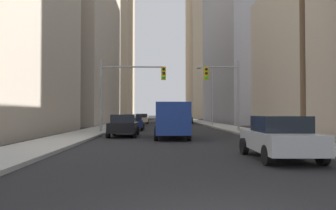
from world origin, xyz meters
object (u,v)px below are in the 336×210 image
(traffic_signal_near_left, at_px, (130,82))
(sedan_black, at_px, (124,125))
(sedan_silver, at_px, (279,137))
(sedan_green, at_px, (186,118))
(cargo_van_blue, at_px, (171,118))
(traffic_signal_near_right, at_px, (224,84))
(sedan_navy, at_px, (133,122))
(sedan_beige, at_px, (142,119))

(traffic_signal_near_left, bearing_deg, sedan_black, -91.13)
(sedan_silver, xyz_separation_m, sedan_green, (0.23, 39.83, 0.00))
(sedan_black, relative_size, traffic_signal_near_left, 0.70)
(sedan_silver, bearing_deg, sedan_black, 120.98)
(cargo_van_blue, bearing_deg, sedan_silver, -69.83)
(sedan_black, bearing_deg, sedan_green, 76.63)
(sedan_black, bearing_deg, traffic_signal_near_left, 88.87)
(traffic_signal_near_left, relative_size, traffic_signal_near_right, 1.00)
(sedan_green, bearing_deg, sedan_black, -103.37)
(sedan_navy, xyz_separation_m, sedan_beige, (-0.12, 18.17, 0.00))
(sedan_silver, relative_size, traffic_signal_near_left, 0.71)
(sedan_silver, height_order, sedan_beige, same)
(cargo_van_blue, xyz_separation_m, traffic_signal_near_right, (4.54, 5.65, 2.71))
(sedan_silver, bearing_deg, traffic_signal_near_right, 85.64)
(sedan_beige, xyz_separation_m, traffic_signal_near_right, (7.82, -22.19, 3.23))
(sedan_navy, xyz_separation_m, traffic_signal_near_right, (7.71, -4.02, 3.23))
(sedan_silver, xyz_separation_m, sedan_navy, (-6.57, 18.94, 0.00))
(sedan_beige, bearing_deg, traffic_signal_near_left, -89.63)
(sedan_beige, height_order, traffic_signal_near_left, traffic_signal_near_left)
(sedan_black, distance_m, traffic_signal_near_left, 5.13)
(cargo_van_blue, height_order, traffic_signal_near_left, traffic_signal_near_left)
(cargo_van_blue, relative_size, sedan_navy, 1.23)
(sedan_navy, height_order, traffic_signal_near_left, traffic_signal_near_left)
(sedan_silver, relative_size, sedan_green, 1.01)
(traffic_signal_near_left, bearing_deg, sedan_green, 74.79)
(cargo_van_blue, relative_size, traffic_signal_near_left, 0.87)
(sedan_silver, distance_m, sedan_navy, 20.05)
(sedan_silver, bearing_deg, cargo_van_blue, 110.17)
(traffic_signal_near_left, xyz_separation_m, traffic_signal_near_right, (7.68, -0.00, -0.11))
(sedan_beige, relative_size, sedan_green, 1.01)
(cargo_van_blue, xyz_separation_m, sedan_green, (3.63, 30.57, -0.52))
(cargo_van_blue, height_order, sedan_silver, cargo_van_blue)
(cargo_van_blue, xyz_separation_m, sedan_navy, (-3.17, 9.67, -0.52))
(sedan_black, relative_size, sedan_navy, 0.99)
(cargo_van_blue, distance_m, sedan_black, 3.70)
(sedan_black, relative_size, traffic_signal_near_right, 0.70)
(cargo_van_blue, distance_m, sedan_navy, 10.19)
(cargo_van_blue, height_order, sedan_beige, cargo_van_blue)
(sedan_beige, bearing_deg, sedan_green, 21.48)
(sedan_black, xyz_separation_m, traffic_signal_near_left, (0.08, 3.89, 3.34))
(cargo_van_blue, bearing_deg, traffic_signal_near_left, 119.03)
(cargo_van_blue, height_order, sedan_black, cargo_van_blue)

